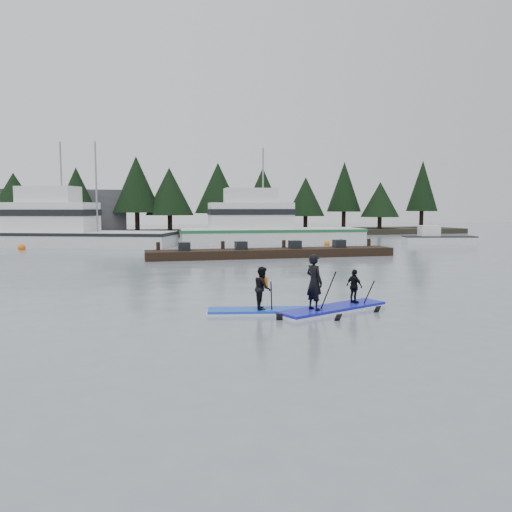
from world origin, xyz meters
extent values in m
plane|color=slate|center=(0.00, 0.00, 0.00)|extent=(160.00, 160.00, 0.00)
cube|color=#2D281E|center=(0.00, 42.00, 0.30)|extent=(70.00, 8.00, 0.60)
cube|color=#4C4C51|center=(-14.00, 44.00, 2.50)|extent=(18.00, 6.00, 5.00)
cube|color=silver|center=(-9.27, 28.79, 0.11)|extent=(16.68, 10.06, 2.15)
cube|color=white|center=(-11.08, 29.49, 2.35)|extent=(7.95, 5.65, 2.33)
cylinder|color=gray|center=(-10.02, 29.08, 4.75)|extent=(0.14, 0.14, 7.13)
cube|color=silver|center=(7.41, 28.61, 0.11)|extent=(16.27, 5.78, 2.28)
cube|color=white|center=(5.50, 28.75, 2.40)|extent=(7.42, 3.83, 2.28)
cylinder|color=gray|center=(6.62, 28.67, 4.76)|extent=(0.14, 0.14, 7.02)
cube|color=silver|center=(20.77, 23.33, 0.34)|extent=(6.17, 3.19, 0.69)
cube|color=black|center=(3.71, 16.09, 0.26)|extent=(15.69, 2.40, 0.52)
sphere|color=#F5610C|center=(-12.61, 26.08, 0.00)|extent=(0.55, 0.55, 0.55)
sphere|color=#F5610C|center=(-1.02, 22.69, 0.00)|extent=(0.57, 0.57, 0.57)
sphere|color=#F5610C|center=(10.91, 24.39, 0.00)|extent=(0.48, 0.48, 0.48)
cube|color=blue|center=(-1.35, 0.12, 0.06)|extent=(3.30, 1.40, 0.12)
imported|color=black|center=(-1.35, 0.12, 0.75)|extent=(0.58, 0.69, 1.25)
cube|color=orange|center=(-1.35, 0.12, 0.90)|extent=(0.33, 0.26, 0.32)
cylinder|color=black|center=(-1.15, -0.15, 0.28)|extent=(0.33, 0.84, 1.49)
cube|color=#1318B3|center=(0.79, -0.14, 0.07)|extent=(3.79, 2.20, 0.13)
imported|color=black|center=(0.04, -0.44, 0.94)|extent=(0.58, 0.69, 1.62)
cylinder|color=black|center=(0.36, -0.55, 0.50)|extent=(0.26, 0.94, 1.62)
imported|color=black|center=(1.62, 0.19, 0.66)|extent=(0.47, 0.67, 1.05)
cylinder|color=black|center=(1.93, 0.08, 0.19)|extent=(0.24, 0.83, 1.42)
camera|label=1|loc=(-5.22, -13.79, 3.07)|focal=35.00mm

